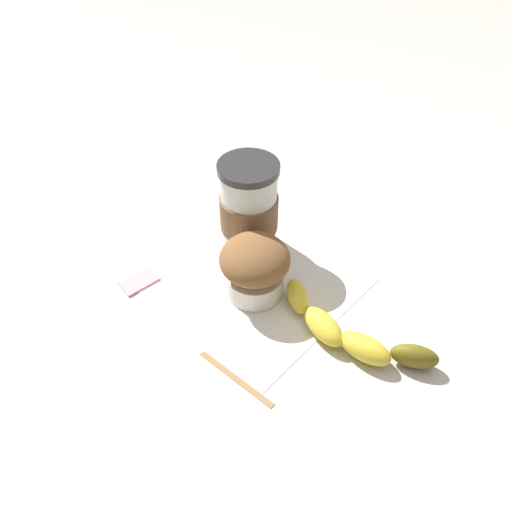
# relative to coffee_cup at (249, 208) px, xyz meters

# --- Properties ---
(ground_plane) EXTENTS (3.00, 3.00, 0.00)m
(ground_plane) POSITION_rel_coffee_cup_xyz_m (0.05, -0.06, -0.07)
(ground_plane) COLOR beige
(paper_napkin) EXTENTS (0.27, 0.27, 0.00)m
(paper_napkin) POSITION_rel_coffee_cup_xyz_m (0.05, -0.06, -0.07)
(paper_napkin) COLOR white
(paper_napkin) RESTS_ON ground_plane
(coffee_cup) EXTENTS (0.08, 0.08, 0.14)m
(coffee_cup) POSITION_rel_coffee_cup_xyz_m (0.00, 0.00, 0.00)
(coffee_cup) COLOR silver
(coffee_cup) RESTS_ON paper_napkin
(muffin) EXTENTS (0.09, 0.09, 0.09)m
(muffin) POSITION_rel_coffee_cup_xyz_m (0.06, -0.07, -0.02)
(muffin) COLOR white
(muffin) RESTS_ON paper_napkin
(banana) EXTENTS (0.22, 0.07, 0.03)m
(banana) POSITION_rel_coffee_cup_xyz_m (0.20, -0.07, -0.05)
(banana) COLOR yellow
(banana) RESTS_ON paper_napkin
(sugar_packet) EXTENTS (0.04, 0.06, 0.01)m
(sugar_packet) POSITION_rel_coffee_cup_xyz_m (-0.08, -0.15, -0.07)
(sugar_packet) COLOR pink
(sugar_packet) RESTS_ON ground_plane
(wooden_stirrer) EXTENTS (0.11, 0.02, 0.00)m
(wooden_stirrer) POSITION_rel_coffee_cup_xyz_m (0.12, -0.19, -0.07)
(wooden_stirrer) COLOR #9E7547
(wooden_stirrer) RESTS_ON ground_plane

